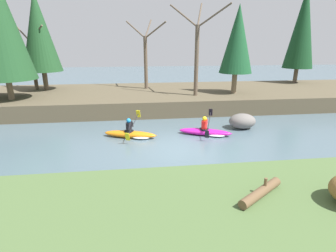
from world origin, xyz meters
TOP-DOWN VIEW (x-y plane):
  - ground_plane at (0.00, 0.00)m, footprint 90.00×90.00m
  - riverbank_near at (0.00, -6.45)m, footprint 44.00×6.09m
  - riverbank_far at (0.00, 9.38)m, footprint 44.00×8.59m
  - conifer_tree_mid_left at (-8.91, 10.81)m, footprint 2.84×2.84m
  - conifer_tree_centre at (5.26, 7.71)m, footprint 2.33×2.33m
  - conifer_tree_mid_right at (12.90, 12.20)m, footprint 2.58×2.58m
  - bare_tree_mid_upstream at (-9.72, 11.20)m, footprint 2.83×2.80m
  - bare_tree_mid_downstream at (-1.04, 10.60)m, footprint 2.99×2.95m
  - bare_tree_downstream at (2.27, 7.20)m, footprint 3.44×3.40m
  - kayaker_lead at (1.67, 1.75)m, footprint 2.74×2.00m
  - kayaker_middle at (-2.19, 1.88)m, footprint 2.76×2.03m
  - boulder_midstream at (3.92, 2.64)m, footprint 1.49×1.17m
  - driftwood_log at (1.07, -5.36)m, footprint 1.49×1.14m

SIDE VIEW (x-z plane):
  - ground_plane at x=0.00m, z-range 0.00..0.00m
  - kayaker_lead at x=1.67m, z-range -0.40..0.80m
  - kayaker_middle at x=-2.19m, z-range -0.40..0.80m
  - boulder_midstream at x=3.92m, z-range 0.00..0.84m
  - riverbank_near at x=0.00m, z-range 0.00..0.89m
  - riverbank_far at x=0.00m, z-range 0.00..1.07m
  - driftwood_log at x=1.07m, z-range 0.79..1.23m
  - bare_tree_mid_upstream at x=-9.72m, z-range 0.93..6.00m
  - bare_tree_mid_downstream at x=-1.04m, z-range 0.92..6.29m
  - bare_tree_downstream at x=2.27m, z-range 0.89..7.12m
  - conifer_tree_centre at x=5.26m, z-range 1.78..7.88m
  - conifer_tree_mid_left at x=-8.91m, z-range 1.78..8.98m
  - conifer_tree_mid_right at x=12.90m, z-range 1.72..10.17m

